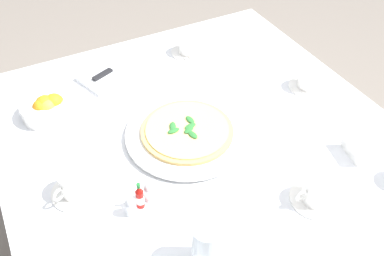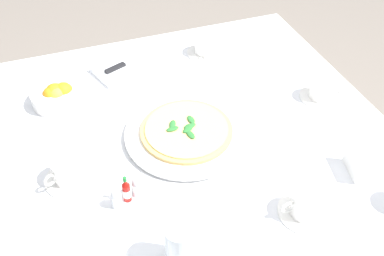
{
  "view_description": "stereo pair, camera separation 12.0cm",
  "coord_description": "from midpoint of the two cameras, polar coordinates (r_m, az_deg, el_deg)",
  "views": [
    {
      "loc": [
        -0.42,
        -0.79,
        1.59
      ],
      "look_at": [
        -0.02,
        -0.01,
        0.77
      ],
      "focal_mm": 39.32,
      "sensor_mm": 36.0,
      "label": 1
    },
    {
      "loc": [
        -0.31,
        -0.84,
        1.59
      ],
      "look_at": [
        -0.02,
        -0.01,
        0.77
      ],
      "focal_mm": 39.32,
      "sensor_mm": 36.0,
      "label": 2
    }
  ],
  "objects": [
    {
      "name": "water_glass_right_edge",
      "position": [
        0.92,
        -1.86,
        -16.01
      ],
      "size": [
        0.06,
        0.06,
        0.12
      ],
      "color": "white",
      "rests_on": "dining_table"
    },
    {
      "name": "dinner_knife",
      "position": [
        1.46,
        -12.91,
        7.84
      ],
      "size": [
        0.19,
        0.09,
        0.01
      ],
      "rotation": [
        0.0,
        0.0,
        0.39
      ],
      "color": "silver",
      "rests_on": "napkin_folded"
    },
    {
      "name": "pizza_plate",
      "position": [
        1.2,
        -3.52,
        -0.92
      ],
      "size": [
        0.35,
        0.35,
        0.02
      ],
      "color": "white",
      "rests_on": "dining_table"
    },
    {
      "name": "citrus_bowl",
      "position": [
        1.35,
        -21.5,
        2.5
      ],
      "size": [
        0.15,
        0.15,
        0.07
      ],
      "color": "white",
      "rests_on": "dining_table"
    },
    {
      "name": "hot_sauce_bottle",
      "position": [
        1.03,
        -10.46,
        -9.39
      ],
      "size": [
        0.02,
        0.02,
        0.08
      ],
      "color": "#B7140F",
      "rests_on": "dining_table"
    },
    {
      "name": "salt_shaker",
      "position": [
        1.05,
        -9.13,
        -8.78
      ],
      "size": [
        0.03,
        0.03,
        0.06
      ],
      "color": "white",
      "rests_on": "dining_table"
    },
    {
      "name": "pepper_shaker",
      "position": [
        1.03,
        -11.69,
        -10.62
      ],
      "size": [
        0.03,
        0.03,
        0.06
      ],
      "color": "white",
      "rests_on": "dining_table"
    },
    {
      "name": "coffee_cup_far_right",
      "position": [
        1.4,
        13.45,
        6.32
      ],
      "size": [
        0.13,
        0.13,
        0.07
      ],
      "color": "white",
      "rests_on": "dining_table"
    },
    {
      "name": "coffee_cup_far_left",
      "position": [
        1.1,
        -18.66,
        -7.39
      ],
      "size": [
        0.13,
        0.13,
        0.07
      ],
      "color": "white",
      "rests_on": "dining_table"
    },
    {
      "name": "napkin_folded",
      "position": [
        1.47,
        -12.91,
        7.35
      ],
      "size": [
        0.25,
        0.2,
        0.02
      ],
      "rotation": [
        0.0,
        0.0,
        0.34
      ],
      "color": "white",
      "rests_on": "dining_table"
    },
    {
      "name": "coffee_cup_center_back",
      "position": [
        1.53,
        -2.65,
        10.97
      ],
      "size": [
        0.13,
        0.13,
        0.06
      ],
      "color": "white",
      "rests_on": "dining_table"
    },
    {
      "name": "coffee_cup_left_edge",
      "position": [
        1.06,
        13.6,
        -8.54
      ],
      "size": [
        0.13,
        0.13,
        0.07
      ],
      "color": "white",
      "rests_on": "dining_table"
    },
    {
      "name": "pizza",
      "position": [
        1.19,
        -3.56,
        -0.43
      ],
      "size": [
        0.26,
        0.26,
        0.02
      ],
      "color": "#DBAD60",
      "rests_on": "pizza_plate"
    },
    {
      "name": "dining_table",
      "position": [
        1.32,
        -2.02,
        -4.56
      ],
      "size": [
        1.11,
        1.11,
        0.75
      ],
      "color": "white",
      "rests_on": "ground_plane"
    },
    {
      "name": "menu_card",
      "position": [
        1.19,
        18.19,
        -2.74
      ],
      "size": [
        0.02,
        0.09,
        0.06
      ],
      "rotation": [
        0.0,
        0.0,
        1.34
      ],
      "color": "white",
      "rests_on": "dining_table"
    }
  ]
}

